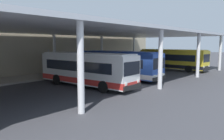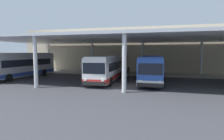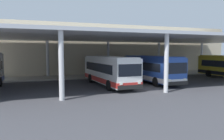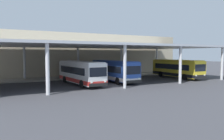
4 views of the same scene
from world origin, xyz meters
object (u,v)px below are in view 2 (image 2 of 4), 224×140
object	(u,v)px
bus_nearest_bay	(22,65)
bench_waiting	(146,71)
bus_middle_bay	(153,69)
banner_sign	(125,63)
trash_bin	(128,70)
bus_second_bay	(107,68)

from	to	relation	value
bus_nearest_bay	bench_waiting	bearing A→B (deg)	26.86
bus_middle_bay	banner_sign	world-z (taller)	banner_sign
trash_bin	banner_sign	xyz separation A→B (m)	(-0.42, -0.52, 1.30)
trash_bin	banner_sign	distance (m)	1.47
trash_bin	banner_sign	world-z (taller)	banner_sign
bench_waiting	banner_sign	world-z (taller)	banner_sign
bus_nearest_bay	bus_middle_bay	size ratio (longest dim) A/B	1.09
bus_middle_bay	banner_sign	size ratio (longest dim) A/B	3.29
bus_nearest_bay	banner_sign	distance (m)	15.42
bus_middle_bay	bus_second_bay	bearing A→B (deg)	-174.05
trash_bin	bus_nearest_bay	bearing A→B (deg)	-149.54
bus_nearest_bay	bus_second_bay	world-z (taller)	bus_nearest_bay
bus_middle_bay	bench_waiting	world-z (taller)	bus_middle_bay
bus_second_bay	trash_bin	bearing A→B (deg)	81.04
bench_waiting	trash_bin	xyz separation A→B (m)	(-2.93, -0.35, 0.01)
bus_nearest_bay	bus_second_bay	bearing A→B (deg)	0.61
bus_nearest_bay	banner_sign	size ratio (longest dim) A/B	3.58
trash_bin	bench_waiting	bearing A→B (deg)	6.85
bus_nearest_bay	trash_bin	world-z (taller)	bus_nearest_bay
bus_nearest_bay	bus_second_bay	xyz separation A→B (m)	(12.57, 0.13, -0.19)
bus_middle_bay	trash_bin	xyz separation A→B (m)	(-4.34, 7.42, -0.98)
banner_sign	bus_middle_bay	bearing A→B (deg)	-55.35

